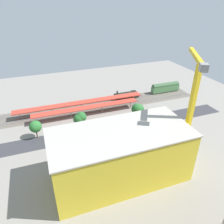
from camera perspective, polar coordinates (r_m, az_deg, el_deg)
The scene contains 27 objects.
ground_plane at distance 95.20m, azimuth 1.30°, elevation -3.24°, with size 166.11×166.11×0.00m, color gray.
rail_bed at distance 111.77m, azimuth -2.59°, elevation 1.90°, with size 103.82×13.97×0.01m, color #665E54.
street_asphalt at distance 93.24m, azimuth 1.88°, elevation -4.00°, with size 103.82×9.00×0.01m, color #38383D.
track_rails at distance 111.69m, azimuth -2.59°, elevation 1.98°, with size 103.81×8.93×0.12m.
platform_canopy_near at distance 100.81m, azimuth -6.80°, elevation 1.20°, with size 50.64×4.84×4.35m.
platform_canopy_far at distance 106.53m, azimuth -8.33°, elevation 2.53°, with size 64.15×5.12×4.16m.
locomotive at distance 118.50m, azimuth 3.92°, elevation 4.51°, with size 14.24×3.16×5.29m.
passenger_coach at distance 129.87m, azimuth 14.14°, elevation 6.45°, with size 17.43×3.30×5.80m.
parked_car_0 at distance 96.93m, azimuth 11.43°, elevation -2.72°, with size 4.27×1.90×1.70m.
parked_car_1 at distance 93.84m, azimuth 7.67°, elevation -3.51°, with size 4.73×1.99×1.69m.
parked_car_2 at distance 90.95m, azimuth 4.14°, elevation -4.43°, with size 4.11×1.84×1.74m.
parked_car_3 at distance 88.50m, azimuth 0.40°, elevation -5.40°, with size 4.19×2.15×1.66m.
parked_car_4 at distance 87.55m, azimuth -4.14°, elevation -5.91°, with size 4.32×1.91×1.68m.
parked_car_5 at distance 85.54m, azimuth -8.39°, elevation -7.16°, with size 4.42×1.95×1.52m.
parked_car_6 at distance 85.10m, azimuth -12.75°, elevation -7.77°, with size 4.76×2.07×1.76m.
construction_building at distance 65.20m, azimuth 2.25°, elevation -11.64°, with size 40.49×18.52×16.39m, color yellow.
construction_roof_slab at distance 60.11m, azimuth 2.40°, elevation -5.53°, with size 41.09×19.12×0.40m, color #B7B2A8.
tower_crane at distance 70.67m, azimuth 20.37°, elevation 1.73°, with size 13.40×21.00×35.26m.
box_truck_0 at distance 80.73m, azimuth 1.59°, elevation -8.33°, with size 9.06×2.92×3.63m.
box_truck_1 at distance 79.07m, azimuth -5.69°, elevation -9.58°, with size 8.55×3.08×3.12m.
box_truck_2 at distance 77.67m, azimuth -11.54°, elevation -10.74°, with size 10.06×2.58×3.63m.
street_tree_0 at distance 89.09m, azimuth -19.88°, elevation -3.72°, with size 4.84×4.84×7.59m.
street_tree_1 at distance 98.03m, azimuth 6.66°, elevation 0.81°, with size 5.01×5.01×7.34m.
street_tree_2 at distance 100.13m, azimuth 7.39°, elevation 0.86°, with size 4.19×4.19×6.09m.
street_tree_3 at distance 91.20m, azimuth -8.90°, elevation -1.96°, with size 4.71×4.71×6.76m.
street_tree_4 at distance 91.30m, azimuth -8.30°, elevation -1.39°, with size 4.57×4.57×7.34m.
traffic_light at distance 86.00m, azimuth 0.47°, elevation -3.51°, with size 0.50×0.36×6.85m.
Camera 1 is at (30.73, 74.68, 50.41)m, focal length 34.06 mm.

